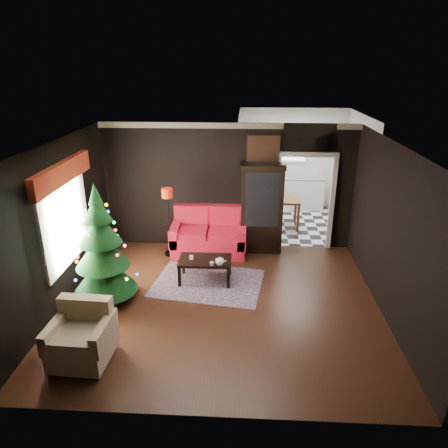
# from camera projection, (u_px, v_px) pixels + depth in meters

# --- Properties ---
(floor) EXTENTS (5.50, 5.50, 0.00)m
(floor) POSITION_uv_depth(u_px,v_px,m) (221.00, 303.00, 7.25)
(floor) COLOR black
(floor) RESTS_ON ground
(ceiling) EXTENTS (5.50, 5.50, 0.00)m
(ceiling) POSITION_uv_depth(u_px,v_px,m) (221.00, 145.00, 6.22)
(ceiling) COLOR white
(ceiling) RESTS_ON ground
(wall_back) EXTENTS (5.50, 0.00, 5.50)m
(wall_back) POSITION_uv_depth(u_px,v_px,m) (228.00, 187.00, 9.05)
(wall_back) COLOR black
(wall_back) RESTS_ON ground
(wall_front) EXTENTS (5.50, 0.00, 5.50)m
(wall_front) POSITION_uv_depth(u_px,v_px,m) (207.00, 319.00, 4.41)
(wall_front) COLOR black
(wall_front) RESTS_ON ground
(wall_left) EXTENTS (0.00, 5.50, 5.50)m
(wall_left) POSITION_uv_depth(u_px,v_px,m) (58.00, 227.00, 6.87)
(wall_left) COLOR black
(wall_left) RESTS_ON ground
(wall_right) EXTENTS (0.00, 5.50, 5.50)m
(wall_right) POSITION_uv_depth(u_px,v_px,m) (391.00, 234.00, 6.59)
(wall_right) COLOR black
(wall_right) RESTS_ON ground
(doorway) EXTENTS (1.10, 0.10, 2.10)m
(doorway) POSITION_uv_depth(u_px,v_px,m) (304.00, 203.00, 9.10)
(doorway) COLOR white
(doorway) RESTS_ON ground
(left_window) EXTENTS (0.05, 1.60, 1.40)m
(left_window) POSITION_uv_depth(u_px,v_px,m) (65.00, 220.00, 7.04)
(left_window) COLOR white
(left_window) RESTS_ON wall_left
(valance) EXTENTS (0.12, 2.10, 0.35)m
(valance) POSITION_uv_depth(u_px,v_px,m) (62.00, 173.00, 6.73)
(valance) COLOR #9F2B19
(valance) RESTS_ON wall_left
(kitchen_floor) EXTENTS (3.00, 3.00, 0.00)m
(kitchen_floor) POSITION_uv_depth(u_px,v_px,m) (294.00, 222.00, 10.88)
(kitchen_floor) COLOR white
(kitchen_floor) RESTS_ON ground
(kitchen_window) EXTENTS (0.70, 0.06, 0.70)m
(kitchen_window) POSITION_uv_depth(u_px,v_px,m) (293.00, 148.00, 11.59)
(kitchen_window) COLOR white
(kitchen_window) RESTS_ON ground
(rug) EXTENTS (2.23, 1.77, 0.01)m
(rug) POSITION_uv_depth(u_px,v_px,m) (208.00, 283.00, 7.90)
(rug) COLOR #4B3243
(rug) RESTS_ON ground
(loveseat) EXTENTS (1.70, 0.90, 1.00)m
(loveseat) POSITION_uv_depth(u_px,v_px,m) (209.00, 232.00, 8.99)
(loveseat) COLOR maroon
(loveseat) RESTS_ON ground
(curio_cabinet) EXTENTS (0.90, 0.45, 1.90)m
(curio_cabinet) POSITION_uv_depth(u_px,v_px,m) (262.00, 210.00, 8.97)
(curio_cabinet) COLOR black
(curio_cabinet) RESTS_ON ground
(floor_lamp) EXTENTS (0.30, 0.30, 1.48)m
(floor_lamp) POSITION_uv_depth(u_px,v_px,m) (169.00, 222.00, 8.63)
(floor_lamp) COLOR black
(floor_lamp) RESTS_ON ground
(christmas_tree) EXTENTS (1.34, 1.34, 2.10)m
(christmas_tree) POSITION_uv_depth(u_px,v_px,m) (101.00, 247.00, 6.94)
(christmas_tree) COLOR black
(christmas_tree) RESTS_ON ground
(armchair) EXTENTS (0.85, 0.85, 0.83)m
(armchair) POSITION_uv_depth(u_px,v_px,m) (80.00, 334.00, 5.68)
(armchair) COLOR tan
(armchair) RESTS_ON ground
(coffee_table) EXTENTS (1.00, 0.60, 0.45)m
(coffee_table) POSITION_uv_depth(u_px,v_px,m) (205.00, 270.00, 7.91)
(coffee_table) COLOR black
(coffee_table) RESTS_ON rug
(teapot) EXTENTS (0.17, 0.17, 0.16)m
(teapot) POSITION_uv_depth(u_px,v_px,m) (220.00, 262.00, 7.56)
(teapot) COLOR white
(teapot) RESTS_ON coffee_table
(cup_a) EXTENTS (0.10, 0.10, 0.07)m
(cup_a) POSITION_uv_depth(u_px,v_px,m) (191.00, 257.00, 7.83)
(cup_a) COLOR white
(cup_a) RESTS_ON coffee_table
(cup_b) EXTENTS (0.09, 0.09, 0.06)m
(cup_b) POSITION_uv_depth(u_px,v_px,m) (212.00, 264.00, 7.59)
(cup_b) COLOR silver
(cup_b) RESTS_ON coffee_table
(book) EXTENTS (0.15, 0.03, 0.20)m
(book) POSITION_uv_depth(u_px,v_px,m) (216.00, 256.00, 7.71)
(book) COLOR #886B4B
(book) RESTS_ON coffee_table
(wall_clock) EXTENTS (0.32, 0.32, 0.06)m
(wall_clock) POSITION_uv_depth(u_px,v_px,m) (321.00, 144.00, 8.55)
(wall_clock) COLOR white
(wall_clock) RESTS_ON wall_back
(painting) EXTENTS (0.62, 0.05, 0.52)m
(painting) POSITION_uv_depth(u_px,v_px,m) (263.00, 149.00, 8.66)
(painting) COLOR #AB7941
(painting) RESTS_ON wall_back
(kitchen_counter) EXTENTS (1.80, 0.60, 0.90)m
(kitchen_counter) POSITION_uv_depth(u_px,v_px,m) (291.00, 193.00, 11.82)
(kitchen_counter) COLOR white
(kitchen_counter) RESTS_ON ground
(kitchen_table) EXTENTS (0.70, 0.70, 0.75)m
(kitchen_table) POSITION_uv_depth(u_px,v_px,m) (285.00, 213.00, 10.48)
(kitchen_table) COLOR brown
(kitchen_table) RESTS_ON ground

